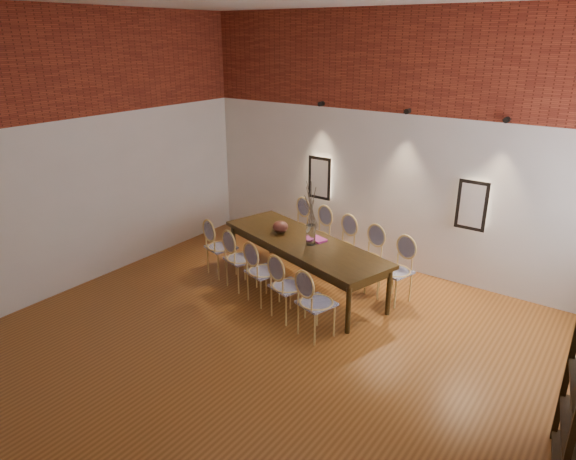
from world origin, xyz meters
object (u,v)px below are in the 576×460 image
Objects in this scene: chair_far_b at (316,236)px; chair_far_c at (340,247)px; dining_table at (303,264)px; chair_far_d at (366,258)px; chair_near_d at (288,286)px; vase at (311,235)px; bowl at (280,227)px; chair_near_c at (263,272)px; chair_far_e at (395,271)px; chair_near_a at (221,247)px; chair_near_b at (241,258)px; chair_far_a at (294,227)px; chair_near_e at (316,303)px; book at (317,239)px.

chair_far_b is 1.00× the size of chair_far_c.
dining_table is 0.94m from chair_far_d.
vase is (-0.19, 0.83, 0.43)m from chair_near_d.
vase is at bearing 119.26° from chair_near_d.
bowl is (-1.26, -0.45, 0.37)m from chair_far_d.
chair_far_e is (1.52, 1.10, 0.00)m from chair_near_c.
chair_near_c is 1.59m from chair_far_d.
chair_near_a is at bearing 52.25° from chair_far_c.
chair_near_d is (0.34, -0.87, 0.09)m from dining_table.
chair_far_d is at bearing 52.25° from chair_near_b.
chair_far_d is (1.52, 1.10, 0.00)m from chair_near_b.
chair_near_c is 1.87m from chair_far_a.
vase reaches higher than chair_near_c.
bowl is (-0.50, 0.09, 0.46)m from dining_table.
bowl is at bearing 94.97° from chair_far_b.
chair_far_e is at bearing 68.84° from chair_near_d.
vase is (-0.61, -0.59, 0.43)m from chair_far_d.
chair_far_b and chair_far_e have the same top height.
chair_near_e is (0.55, -0.16, 0.00)m from chair_near_d.
chair_near_c is 3.62× the size of book.
chair_near_c is at bearing 68.84° from chair_far_d.
chair_near_a is 1.15m from chair_near_c.
book is (0.35, 0.86, 0.30)m from chair_near_c.
chair_far_d is (0.97, 1.26, 0.00)m from chair_near_c.
chair_near_b is 3.62× the size of book.
chair_near_c is 1.00× the size of chair_far_e.
chair_far_a is 1.00× the size of chair_far_d.
chair_far_e is (0.97, 1.26, 0.00)m from chair_near_d.
chair_far_a is 1.00× the size of chair_far_e.
chair_far_e is (2.20, -0.65, 0.00)m from chair_far_a.
chair_near_b is at bearing -127.75° from dining_table.
chair_near_e is at bearing 111.16° from chair_far_d.
chair_far_a is (0.42, 1.42, 0.00)m from chair_near_a.
bowl is at bearing 167.91° from vase.
chair_far_e is 1.23m from book.
chair_near_d is at bearing -0.00° from chair_near_c.
chair_near_e and chair_far_b have the same top height.
chair_far_a is (-1.78, 2.07, 0.00)m from chair_near_e.
chair_near_d is 1.00× the size of chair_far_d.
chair_near_a is at bearing 40.73° from chair_far_d.
vase is at bearing 77.92° from chair_near_c.
vase is (-1.16, -0.43, 0.43)m from chair_far_e.
chair_near_e is 1.00× the size of chair_far_c.
chair_near_e and chair_far_e have the same top height.
chair_near_a and chair_far_a have the same top height.
chair_far_e reaches higher than dining_table.
chair_near_d is 3.62× the size of book.
book is at bearing 155.74° from chair_far_a.
chair_near_b and chair_near_c have the same top height.
chair_far_a is 1.15m from chair_far_c.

